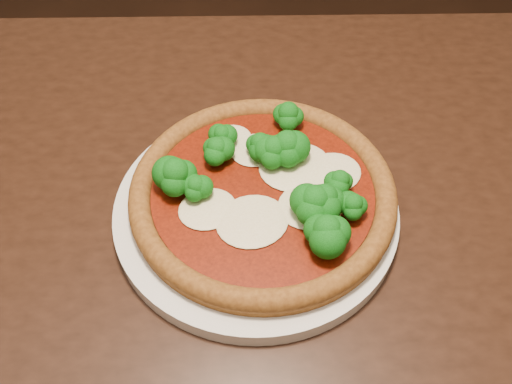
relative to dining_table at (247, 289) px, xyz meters
name	(u,v)px	position (x,y,z in m)	size (l,w,h in m)	color
dining_table	(247,289)	(0.00, 0.00, 0.00)	(1.53, 1.27, 0.75)	black
plate	(256,210)	(0.03, 0.03, 0.10)	(0.31, 0.31, 0.02)	silver
pizza	(266,188)	(0.04, 0.04, 0.13)	(0.29, 0.29, 0.06)	brown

